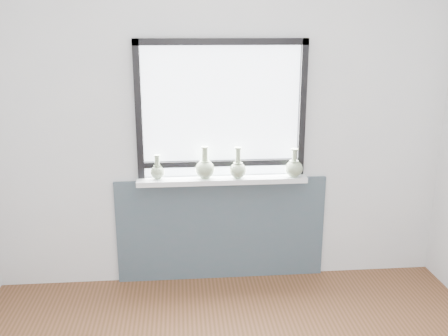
{
  "coord_description": "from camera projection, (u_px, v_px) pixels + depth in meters",
  "views": [
    {
      "loc": [
        -0.32,
        -2.0,
        2.04
      ],
      "look_at": [
        0.0,
        1.55,
        1.02
      ],
      "focal_mm": 40.0,
      "sensor_mm": 36.0,
      "label": 1
    }
  ],
  "objects": [
    {
      "name": "vase_c",
      "position": [
        238.0,
        168.0,
        3.85
      ],
      "size": [
        0.13,
        0.13,
        0.24
      ],
      "rotation": [
        0.0,
        0.0,
        0.04
      ],
      "color": "#8DA37E",
      "rests_on": "windowsill"
    },
    {
      "name": "apron_panel",
      "position": [
        221.0,
        229.0,
        4.08
      ],
      "size": [
        1.7,
        0.03,
        0.86
      ],
      "primitive_type": "cube",
      "color": "#414C58",
      "rests_on": "ground"
    },
    {
      "name": "vase_a",
      "position": [
        157.0,
        171.0,
        3.84
      ],
      "size": [
        0.11,
        0.11,
        0.19
      ],
      "rotation": [
        0.0,
        0.0,
        0.2
      ],
      "color": "#8DA37E",
      "rests_on": "windowsill"
    },
    {
      "name": "windowsill",
      "position": [
        222.0,
        180.0,
        3.89
      ],
      "size": [
        1.32,
        0.18,
        0.04
      ],
      "primitive_type": "cube",
      "color": "white",
      "rests_on": "apron_panel"
    },
    {
      "name": "window",
      "position": [
        221.0,
        107.0,
        3.8
      ],
      "size": [
        1.3,
        0.06,
        1.05
      ],
      "color": "black",
      "rests_on": "windowsill"
    },
    {
      "name": "back_wall",
      "position": [
        221.0,
        124.0,
        3.87
      ],
      "size": [
        3.6,
        0.02,
        2.6
      ],
      "primitive_type": "cube",
      "color": "silver",
      "rests_on": "ground"
    },
    {
      "name": "vase_d",
      "position": [
        294.0,
        167.0,
        3.89
      ],
      "size": [
        0.14,
        0.14,
        0.22
      ],
      "rotation": [
        0.0,
        0.0,
        -0.09
      ],
      "color": "#8DA37E",
      "rests_on": "windowsill"
    },
    {
      "name": "vase_b",
      "position": [
        205.0,
        168.0,
        3.85
      ],
      "size": [
        0.15,
        0.15,
        0.25
      ],
      "rotation": [
        0.0,
        0.0,
        -0.23
      ],
      "color": "#8DA37E",
      "rests_on": "windowsill"
    }
  ]
}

